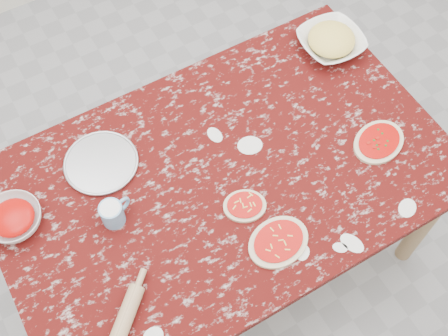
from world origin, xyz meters
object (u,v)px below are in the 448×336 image
worktable (224,186)px  flour_mug (113,213)px  rolling_pin (122,326)px  cheese_bowl (331,42)px  pizza_tray (101,163)px  sauce_bowl (14,219)px

worktable → flour_mug: 0.43m
rolling_pin → cheese_bowl: bearing=26.8°
pizza_tray → cheese_bowl: size_ratio=1.04×
sauce_bowl → cheese_bowl: bearing=4.4°
cheese_bowl → rolling_pin: cheese_bowl is taller
cheese_bowl → rolling_pin: (-1.20, -0.61, -0.01)m
cheese_bowl → worktable: bearing=-156.1°
rolling_pin → pizza_tray: bearing=72.4°
worktable → flour_mug: flour_mug is taller
worktable → sauce_bowl: 0.73m
worktable → pizza_tray: (-0.36, 0.26, 0.09)m
cheese_bowl → rolling_pin: bearing=-153.2°
flour_mug → rolling_pin: size_ratio=0.45×
worktable → pizza_tray: pizza_tray is taller
worktable → pizza_tray: 0.45m
cheese_bowl → rolling_pin: size_ratio=0.98×
rolling_pin → sauce_bowl: bearing=107.8°
pizza_tray → rolling_pin: rolling_pin is taller
sauce_bowl → cheese_bowl: cheese_bowl is taller
pizza_tray → cheese_bowl: cheese_bowl is taller
worktable → rolling_pin: 0.63m
pizza_tray → sauce_bowl: sauce_bowl is taller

